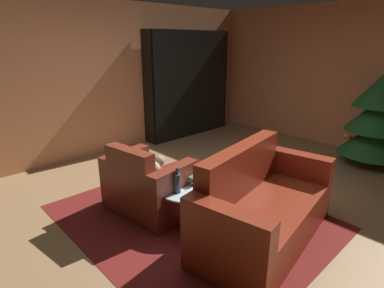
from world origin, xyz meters
name	(u,v)px	position (x,y,z in m)	size (l,w,h in m)	color
ground_plane	(208,201)	(0.00, 0.00, 0.00)	(8.13, 8.13, 0.00)	#94704B
wall_back	(337,77)	(0.00, 3.42, 1.30)	(5.33, 0.06, 2.60)	tan
wall_left	(99,79)	(-2.63, 0.00, 1.30)	(0.06, 6.89, 2.60)	tan
area_rug	(191,217)	(0.12, -0.42, 0.00)	(2.89, 2.37, 0.01)	maroon
bookshelf_unit	(194,84)	(-2.39, 2.02, 1.07)	(0.33, 2.06, 2.14)	black
armchair_red	(147,187)	(-0.35, -0.69, 0.31)	(1.04, 0.80, 0.85)	maroon
couch_red	(262,209)	(0.88, -0.15, 0.32)	(1.07, 1.85, 0.94)	maroon
coffee_table	(190,188)	(0.12, -0.43, 0.38)	(0.78, 0.78, 0.41)	black
book_stack_on_table	(190,178)	(0.06, -0.38, 0.46)	(0.23, 0.14, 0.10)	gray
bottle_on_table	(177,183)	(0.15, -0.64, 0.52)	(0.07, 0.07, 0.28)	#303B56
decorated_tree	(377,119)	(0.95, 2.85, 0.77)	(1.03, 1.03, 1.49)	brown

